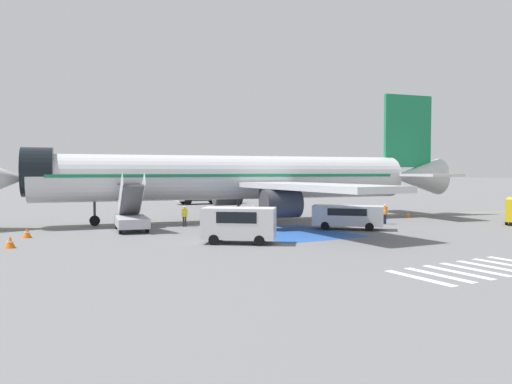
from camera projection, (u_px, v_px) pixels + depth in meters
The scene contains 20 objects.
ground_plane at pixel (217, 222), 43.94m from camera, with size 600.00×600.00×0.00m, color slate.
apron_leadline_yellow at pixel (231, 221), 44.64m from camera, with size 0.20×77.31×0.01m, color gold.
apron_stand_patch_blue at pixel (295, 233), 36.01m from camera, with size 6.98×8.54×0.01m, color #2856A8.
apron_walkway_bar_0 at pixel (419, 278), 20.77m from camera, with size 0.44×3.60×0.01m, color silver.
apron_walkway_bar_1 at pixel (439, 275), 21.38m from camera, with size 0.44×3.60×0.01m, color silver.
apron_walkway_bar_2 at pixel (457, 272), 21.98m from camera, with size 0.44×3.60×0.01m, color silver.
apron_walkway_bar_3 at pixel (475, 269), 22.58m from camera, with size 0.44×3.60×0.01m, color silver.
apron_walkway_bar_4 at pixel (491, 267), 23.18m from camera, with size 0.44×3.60×0.01m, color silver.
apron_walkway_bar_5 at pixel (507, 264), 23.78m from camera, with size 0.44×3.60×0.01m, color silver.
airliner at pixel (239, 178), 44.72m from camera, with size 43.37×34.96×12.16m.
boarding_stairs_forward at pixel (131, 217), 37.31m from camera, with size 3.05×5.50×4.34m.
fuel_tanker at pixel (209, 191), 68.50m from camera, with size 9.21×3.45×3.55m.
service_van_0 at pixel (348, 215), 38.19m from camera, with size 5.11×5.05×1.82m.
service_van_1 at pixel (239, 222), 30.73m from camera, with size 4.72×4.28×2.21m.
ground_crew_0 at pixel (184, 215), 40.04m from camera, with size 0.48×0.44×1.68m.
ground_crew_1 at pixel (385, 213), 42.05m from camera, with size 0.30×0.46×1.69m.
ground_crew_2 at pixel (254, 215), 38.39m from camera, with size 0.44×0.48×1.84m.
traffic_cone_0 at pixel (27, 233), 33.34m from camera, with size 0.61×0.61×0.67m.
traffic_cone_1 at pixel (408, 214), 48.36m from camera, with size 0.50×0.50×0.56m.
traffic_cone_2 at pixel (10, 242), 28.90m from camera, with size 0.62×0.62×0.69m.
Camera 1 is at (-19.03, -39.59, 4.44)m, focal length 35.00 mm.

